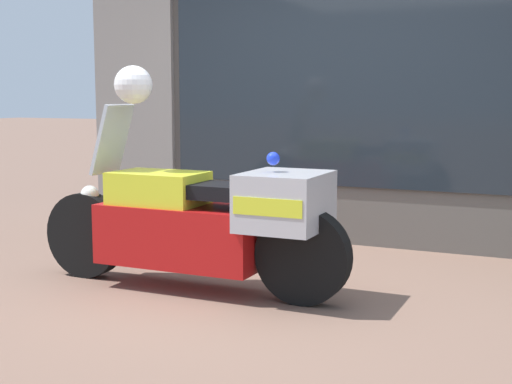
{
  "coord_description": "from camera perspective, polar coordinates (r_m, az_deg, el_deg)",
  "views": [
    {
      "loc": [
        2.01,
        -4.53,
        1.39
      ],
      "look_at": [
        -0.2,
        0.33,
        0.66
      ],
      "focal_mm": 50.0,
      "sensor_mm": 36.0,
      "label": 1
    }
  ],
  "objects": [
    {
      "name": "ground_plane",
      "position": [
        5.14,
        0.56,
        -7.92
      ],
      "size": [
        60.0,
        60.0,
        0.0
      ],
      "primitive_type": "plane",
      "color": "#7A5B4C"
    },
    {
      "name": "paramedic_motorcycle",
      "position": [
        5.04,
        -4.18,
        -2.3
      ],
      "size": [
        2.43,
        0.61,
        1.33
      ],
      "rotation": [
        0.0,
        0.0,
        3.14
      ],
      "color": "black",
      "rests_on": "ground"
    },
    {
      "name": "shop_building",
      "position": [
        6.97,
        4.25,
        10.52
      ],
      "size": [
        5.48,
        0.55,
        3.44
      ],
      "color": "#56514C",
      "rests_on": "ground"
    },
    {
      "name": "white_helmet",
      "position": [
        5.26,
        -9.79,
        8.45
      ],
      "size": [
        0.28,
        0.28,
        0.28
      ],
      "primitive_type": "sphere",
      "color": "white",
      "rests_on": "paramedic_motorcycle"
    },
    {
      "name": "window_display",
      "position": [
        6.81,
        10.6,
        0.1
      ],
      "size": [
        4.08,
        0.3,
        2.12
      ],
      "color": "slate",
      "rests_on": "ground"
    }
  ]
}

